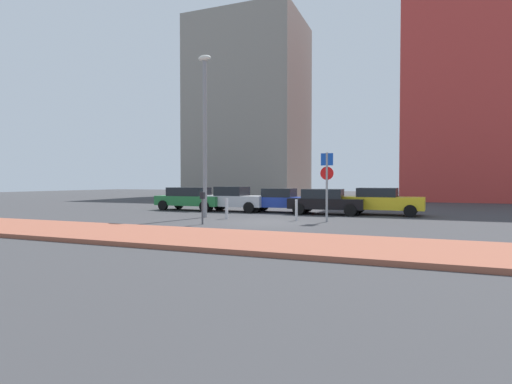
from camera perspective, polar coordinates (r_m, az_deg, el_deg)
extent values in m
plane|color=#38383A|center=(17.95, 1.49, -4.33)|extent=(120.00, 120.00, 0.00)
cube|color=#93513D|center=(12.54, -7.98, -6.55)|extent=(40.00, 3.83, 0.14)
cube|color=#237238|center=(25.55, -9.32, -1.22)|extent=(4.62, 1.94, 0.59)
cube|color=black|center=(25.62, -9.62, 0.05)|extent=(2.54, 1.68, 0.54)
cylinder|color=black|center=(25.45, -5.38, -1.89)|extent=(0.65, 0.26, 0.64)
cylinder|color=black|center=(24.02, -7.40, -2.10)|extent=(0.65, 0.26, 0.64)
cylinder|color=black|center=(27.13, -11.01, -1.70)|extent=(0.65, 0.26, 0.64)
cylinder|color=black|center=(25.80, -13.20, -1.88)|extent=(0.65, 0.26, 0.64)
cube|color=#B7BABF|center=(24.32, -3.13, -1.28)|extent=(4.02, 1.81, 0.64)
cube|color=black|center=(24.37, -3.45, 0.13)|extent=(1.77, 1.63, 0.55)
cylinder|color=black|center=(24.58, 0.60, -2.00)|extent=(0.64, 0.23, 0.64)
cylinder|color=black|center=(22.99, -1.03, -2.25)|extent=(0.64, 0.23, 0.64)
cylinder|color=black|center=(25.72, -5.00, -1.85)|extent=(0.64, 0.23, 0.64)
cylinder|color=black|center=(24.21, -6.91, -2.07)|extent=(0.64, 0.23, 0.64)
cube|color=#1E389E|center=(23.62, 3.61, -1.43)|extent=(4.16, 1.88, 0.59)
cube|color=black|center=(23.63, 3.37, -0.10)|extent=(1.79, 1.68, 0.50)
cylinder|color=black|center=(24.14, 7.40, -2.08)|extent=(0.65, 0.24, 0.64)
cylinder|color=black|center=(22.41, 6.40, -2.35)|extent=(0.65, 0.24, 0.64)
cylinder|color=black|center=(24.91, 1.11, -1.96)|extent=(0.65, 0.24, 0.64)
cylinder|color=black|center=(23.24, -0.33, -2.21)|extent=(0.65, 0.24, 0.64)
cube|color=black|center=(22.36, 10.06, -1.64)|extent=(4.14, 1.90, 0.57)
cube|color=black|center=(22.37, 9.58, -0.24)|extent=(2.22, 1.68, 0.52)
cylinder|color=black|center=(23.06, 13.79, -2.28)|extent=(0.65, 0.25, 0.64)
cylinder|color=black|center=(21.35, 13.36, -2.58)|extent=(0.65, 0.25, 0.64)
cylinder|color=black|center=(23.47, 7.05, -2.18)|extent=(0.65, 0.25, 0.64)
cylinder|color=black|center=(21.80, 6.11, -2.46)|extent=(0.65, 0.25, 0.64)
cube|color=gold|center=(22.69, 17.79, -1.52)|extent=(4.30, 1.98, 0.67)
cube|color=black|center=(22.70, 17.04, -0.05)|extent=(2.12, 1.72, 0.49)
cylinder|color=black|center=(23.45, 21.51, -2.28)|extent=(0.65, 0.25, 0.64)
cylinder|color=black|center=(21.71, 21.26, -2.57)|extent=(0.65, 0.25, 0.64)
cylinder|color=black|center=(23.78, 14.60, -2.17)|extent=(0.65, 0.25, 0.64)
cylinder|color=black|center=(22.06, 13.81, -2.45)|extent=(0.65, 0.25, 0.64)
cylinder|color=gray|center=(18.18, 10.13, 0.67)|extent=(0.10, 0.10, 3.13)
cube|color=#1447B7|center=(18.21, 10.15, 4.64)|extent=(0.55, 0.05, 0.55)
cylinder|color=red|center=(18.18, 10.14, 2.67)|extent=(0.60, 0.04, 0.60)
cylinder|color=#4C4C51|center=(17.05, -7.70, -2.81)|extent=(0.08, 0.08, 1.09)
cube|color=black|center=(17.01, -7.70, -0.51)|extent=(0.18, 0.14, 0.28)
cylinder|color=gray|center=(20.45, -7.36, 7.46)|extent=(0.20, 0.20, 7.90)
ellipsoid|color=silver|center=(21.27, -7.40, 18.51)|extent=(0.70, 0.36, 0.30)
cylinder|color=#B7B7BC|center=(19.54, -4.23, -2.37)|extent=(0.15, 0.15, 1.01)
cylinder|color=#B7B7BC|center=(18.68, 5.82, -2.58)|extent=(0.12, 0.12, 0.99)
cube|color=#BF3833|center=(48.30, 29.53, 15.22)|extent=(14.97, 16.88, 26.87)
cube|color=gray|center=(51.92, -0.94, 11.74)|extent=(13.53, 11.24, 22.11)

